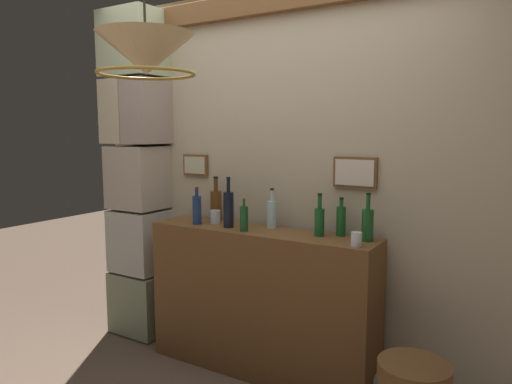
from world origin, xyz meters
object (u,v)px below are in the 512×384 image
Objects in this scene: glass_tumbler_rocks at (356,239)px; liquor_bottle_rum at (244,218)px; glass_tumbler_highball at (215,217)px; pendant_lamp at (145,56)px; liquor_bottle_bourbon at (197,209)px; liquor_bottle_vodka at (216,204)px; liquor_bottle_mezcal at (229,208)px; liquor_bottle_brandy at (341,220)px; liquor_bottle_tequila at (272,213)px; liquor_bottle_amaro at (319,220)px; liquor_bottle_whiskey at (368,224)px.

liquor_bottle_rum is at bearing 178.79° from glass_tumbler_rocks.
pendant_lamp reaches higher than glass_tumbler_highball.
pendant_lamp is at bearing -136.95° from glass_tumbler_rocks.
liquor_bottle_vodka is at bearing 80.17° from liquor_bottle_bourbon.
liquor_bottle_rum is (0.15, -0.05, -0.04)m from liquor_bottle_mezcal.
liquor_bottle_mezcal is 1.42× the size of liquor_bottle_brandy.
liquor_bottle_tequila is 1.32m from pendant_lamp.
liquor_bottle_rum is at bearing -165.72° from liquor_bottle_amaro.
liquor_bottle_rum reaches higher than glass_tumbler_highball.
liquor_bottle_brandy is 2.60× the size of glass_tumbler_highball.
liquor_bottle_tequila reaches higher than glass_tumbler_rocks.
liquor_bottle_whiskey is (0.18, -0.05, 0.01)m from liquor_bottle_brandy.
liquor_bottle_brandy is 0.84× the size of liquor_bottle_whiskey.
pendant_lamp is at bearing -120.71° from liquor_bottle_amaro.
liquor_bottle_amaro is 1.36m from pendant_lamp.
pendant_lamp is (0.33, -0.79, 0.88)m from liquor_bottle_bourbon.
liquor_bottle_bourbon is (-0.25, -0.02, -0.02)m from liquor_bottle_mezcal.
pendant_lamp reaches higher than liquor_bottle_rum.
liquor_bottle_mezcal is 0.91m from liquor_bottle_whiskey.
liquor_bottle_tequila is (0.46, -0.01, -0.02)m from liquor_bottle_vodka.
liquor_bottle_vodka is 1.41× the size of liquor_bottle_rum.
liquor_bottle_rum is 0.40m from liquor_bottle_bourbon.
liquor_bottle_bourbon is at bearing -174.53° from liquor_bottle_whiskey.
glass_tumbler_rocks is at bearing -1.21° from liquor_bottle_rum.
liquor_bottle_rum is (0.37, -0.20, -0.03)m from liquor_bottle_vodka.
liquor_bottle_rum is 0.79× the size of liquor_bottle_whiskey.
liquor_bottle_bourbon is (-0.03, -0.18, -0.01)m from liquor_bottle_vodka.
liquor_bottle_amaro is 0.51× the size of pendant_lamp.
liquor_bottle_bourbon is at bearing -173.98° from liquor_bottle_amaro.
glass_tumbler_highball is (0.09, 0.09, -0.06)m from liquor_bottle_bourbon.
liquor_bottle_mezcal is at bearing 175.93° from glass_tumbler_rocks.
glass_tumbler_highball is at bearing -168.99° from liquor_bottle_tequila.
liquor_bottle_whiskey reaches higher than glass_tumbler_rocks.
liquor_bottle_bourbon is at bearing 112.89° from pendant_lamp.
liquor_bottle_mezcal is 1.28× the size of liquor_bottle_tequila.
liquor_bottle_bourbon is (-0.97, -0.16, 0.01)m from liquor_bottle_brandy.
liquor_bottle_tequila is at bearing 168.68° from liquor_bottle_amaro.
liquor_bottle_amaro is 0.86m from liquor_bottle_bourbon.
liquor_bottle_amaro is at bearing -5.94° from liquor_bottle_vodka.
liquor_bottle_tequila and liquor_bottle_amaro have the same top height.
glass_tumbler_highball is (0.06, -0.09, -0.07)m from liquor_bottle_vodka.
liquor_bottle_mezcal is at bearing 4.83° from liquor_bottle_bourbon.
glass_tumbler_rocks is at bearing -4.07° from liquor_bottle_mezcal.
liquor_bottle_whiskey is 1.06m from glass_tumbler_highball.
liquor_bottle_vodka is 0.61× the size of pendant_lamp.
liquor_bottle_vodka reaches higher than glass_tumbler_rocks.
liquor_bottle_vodka is 1.34m from pendant_lamp.
liquor_bottle_brandy is at bearing -0.89° from liquor_bottle_vodka.
liquor_bottle_brandy is at bearing 33.24° from liquor_bottle_amaro.
liquor_bottle_vodka is (-0.94, 0.01, 0.02)m from liquor_bottle_brandy.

